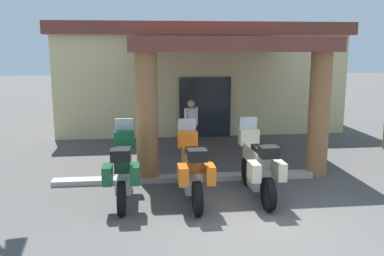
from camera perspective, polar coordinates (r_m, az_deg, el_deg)
name	(u,v)px	position (r m, az deg, el deg)	size (l,w,h in m)	color
ground_plane	(265,225)	(8.04, 9.64, -12.64)	(80.00, 80.00, 0.00)	#514F4C
motel_building	(194,73)	(18.06, 0.23, 7.34)	(10.82, 12.23, 3.98)	beige
motorcycle_green	(123,169)	(8.98, -9.15, -5.35)	(0.70, 2.21, 1.61)	black
motorcycle_orange	(192,169)	(8.85, 0.01, -5.43)	(0.71, 2.21, 1.61)	black
motorcycle_cream	(258,166)	(9.19, 8.78, -4.95)	(0.71, 2.21, 1.61)	black
pedestrian	(191,123)	(12.74, -0.11, 0.70)	(0.44, 0.36, 1.60)	black
curb_strip	(186,178)	(10.36, -0.86, -6.66)	(6.24, 0.36, 0.12)	#ADA89E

